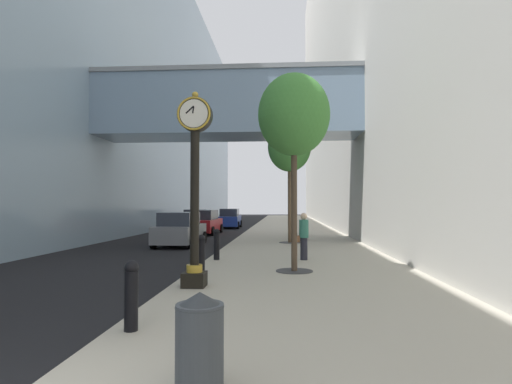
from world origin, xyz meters
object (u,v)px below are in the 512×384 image
object	(u,v)px
bollard_nearest	(131,294)
car_grey_mid	(180,230)
pedestrian_walking	(304,235)
car_red_far	(204,222)
trash_bin	(200,340)
bollard_fourth	(217,244)
car_blue_near	(230,219)
street_tree_mid_near	(289,148)
car_white_trailing	(195,219)
street_clock	(195,179)
bollard_third	(201,253)
street_tree_near	(294,116)

from	to	relation	value
bollard_nearest	car_grey_mid	size ratio (longest dim) A/B	0.26
pedestrian_walking	car_red_far	world-z (taller)	pedestrian_walking
trash_bin	pedestrian_walking	xyz separation A→B (m)	(1.62, 10.32, 0.35)
bollard_fourth	car_blue_near	xyz separation A→B (m)	(-2.42, 21.78, 0.12)
street_tree_mid_near	car_blue_near	xyz separation A→B (m)	(-5.14, 15.11, -4.26)
street_tree_mid_near	bollard_fourth	bearing A→B (deg)	-112.19
bollard_nearest	trash_bin	size ratio (longest dim) A/B	1.05
car_blue_near	car_white_trailing	size ratio (longest dim) A/B	1.04
street_clock	car_blue_near	size ratio (longest dim) A/B	1.07
street_clock	street_tree_mid_near	distance (m)	11.92
bollard_third	pedestrian_walking	world-z (taller)	pedestrian_walking
bollard_third	car_white_trailing	distance (m)	25.45
bollard_third	car_blue_near	size ratio (longest dim) A/B	0.25
bollard_fourth	trash_bin	bearing A→B (deg)	-81.58
bollard_third	car_grey_mid	distance (m)	9.28
bollard_nearest	street_tree_near	bearing A→B (deg)	65.09
car_red_far	car_white_trailing	bearing A→B (deg)	106.58
street_clock	street_tree_mid_near	bearing A→B (deg)	77.77
bollard_fourth	bollard_nearest	bearing A→B (deg)	-90.00
car_blue_near	car_red_far	xyz separation A→B (m)	(-0.85, -7.60, -0.00)
trash_bin	bollard_third	bearing A→B (deg)	101.45
street_tree_near	pedestrian_walking	bearing A→B (deg)	80.89
bollard_third	car_grey_mid	size ratio (longest dim) A/B	0.26
bollard_fourth	car_blue_near	size ratio (longest dim) A/B	0.25
bollard_fourth	car_grey_mid	xyz separation A→B (m)	(-2.91, 6.08, 0.11)
pedestrian_walking	bollard_third	bearing A→B (deg)	-137.09
street_clock	bollard_third	xyz separation A→B (m)	(-0.25, 2.03, -2.04)
trash_bin	car_grey_mid	xyz separation A→B (m)	(-4.41, 16.22, 0.15)
street_tree_mid_near	bollard_nearest	bearing A→B (deg)	-100.38
street_clock	bollard_fourth	size ratio (longest dim) A/B	4.30
pedestrian_walking	car_white_trailing	distance (m)	23.60
street_clock	street_tree_near	xyz separation A→B (m)	(2.48, 2.43, 2.03)
street_tree_near	street_tree_mid_near	size ratio (longest dim) A/B	0.94
street_clock	bollard_third	bearing A→B (deg)	96.90
street_clock	car_white_trailing	bearing A→B (deg)	102.34
street_clock	street_tree_mid_near	size ratio (longest dim) A/B	0.76
bollard_third	car_red_far	size ratio (longest dim) A/B	0.23
street_clock	car_white_trailing	xyz separation A→B (m)	(-5.87, 26.84, -1.95)
bollard_nearest	street_tree_near	xyz separation A→B (m)	(2.72, 5.86, 4.07)
bollard_fourth	car_red_far	bearing A→B (deg)	102.99
bollard_nearest	bollard_third	world-z (taller)	same
trash_bin	pedestrian_walking	size ratio (longest dim) A/B	0.62
bollard_nearest	trash_bin	world-z (taller)	bollard_nearest
bollard_third	car_grey_mid	bearing A→B (deg)	108.28
street_clock	pedestrian_walking	distance (m)	5.96
car_red_far	bollard_nearest	bearing A→B (deg)	-81.68
car_white_trailing	pedestrian_walking	bearing A→B (deg)	-68.24
trash_bin	car_red_far	size ratio (longest dim) A/B	0.22
bollard_third	car_white_trailing	xyz separation A→B (m)	(-5.63, 24.82, 0.09)
car_blue_near	car_red_far	bearing A→B (deg)	-96.39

